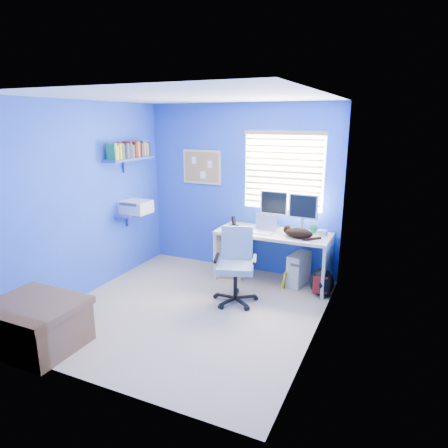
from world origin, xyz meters
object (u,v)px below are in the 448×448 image
at_px(desk, 273,257).
at_px(laptop, 262,225).
at_px(tower_pc, 299,269).
at_px(cat, 299,233).
at_px(office_chair, 236,275).

height_order(desk, laptop, laptop).
xyz_separation_m(laptop, tower_pc, (0.51, 0.16, -0.62)).
distance_m(laptop, tower_pc, 0.82).
bearing_deg(tower_pc, laptop, -151.97).
bearing_deg(cat, tower_pc, 118.19).
distance_m(tower_pc, office_chair, 1.06).
bearing_deg(office_chair, desk, 72.93).
bearing_deg(office_chair, laptop, 81.74).
bearing_deg(office_chair, tower_pc, 54.63).
height_order(tower_pc, office_chair, office_chair).
relative_size(desk, laptop, 4.78).
distance_m(cat, office_chair, 1.01).
bearing_deg(cat, laptop, -163.76).
bearing_deg(desk, laptop, -147.27).
bearing_deg(desk, cat, -19.03).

